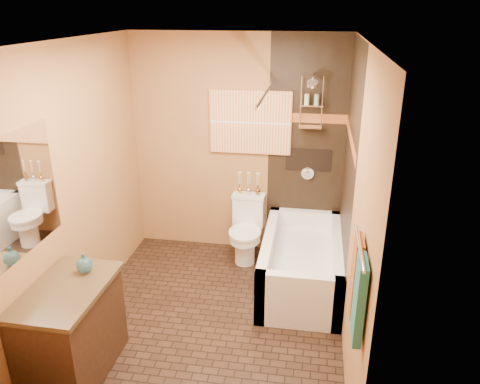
% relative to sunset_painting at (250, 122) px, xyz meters
% --- Properties ---
extents(floor, '(3.00, 3.00, 0.00)m').
position_rel_sunset_painting_xyz_m(floor, '(-0.15, -1.48, -1.55)').
color(floor, black).
rests_on(floor, ground).
extents(wall_left, '(0.02, 3.00, 2.50)m').
position_rel_sunset_painting_xyz_m(wall_left, '(-1.35, -1.48, -0.30)').
color(wall_left, '#A97241').
rests_on(wall_left, floor).
extents(wall_right, '(0.02, 3.00, 2.50)m').
position_rel_sunset_painting_xyz_m(wall_right, '(1.05, -1.48, -0.30)').
color(wall_right, '#A97241').
rests_on(wall_right, floor).
extents(wall_back, '(2.40, 0.02, 2.50)m').
position_rel_sunset_painting_xyz_m(wall_back, '(-0.15, 0.02, -0.30)').
color(wall_back, '#A97241').
rests_on(wall_back, floor).
extents(wall_front, '(2.40, 0.02, 2.50)m').
position_rel_sunset_painting_xyz_m(wall_front, '(-0.15, -2.98, -0.30)').
color(wall_front, '#A97241').
rests_on(wall_front, floor).
extents(ceiling, '(3.00, 3.00, 0.00)m').
position_rel_sunset_painting_xyz_m(ceiling, '(-0.15, -1.48, 0.95)').
color(ceiling, silver).
rests_on(ceiling, wall_back).
extents(alcove_tile_back, '(0.85, 0.01, 2.50)m').
position_rel_sunset_painting_xyz_m(alcove_tile_back, '(0.63, 0.01, -0.30)').
color(alcove_tile_back, black).
rests_on(alcove_tile_back, wall_back).
extents(alcove_tile_right, '(0.01, 1.50, 2.50)m').
position_rel_sunset_painting_xyz_m(alcove_tile_right, '(1.04, -0.73, -0.30)').
color(alcove_tile_right, black).
rests_on(alcove_tile_right, wall_right).
extents(mosaic_band_back, '(0.85, 0.01, 0.10)m').
position_rel_sunset_painting_xyz_m(mosaic_band_back, '(0.63, 0.00, 0.07)').
color(mosaic_band_back, '#9B421C').
rests_on(mosaic_band_back, alcove_tile_back).
extents(mosaic_band_right, '(0.01, 1.50, 0.10)m').
position_rel_sunset_painting_xyz_m(mosaic_band_right, '(1.03, -0.73, 0.07)').
color(mosaic_band_right, '#9B421C').
rests_on(mosaic_band_right, alcove_tile_right).
extents(alcove_niche, '(0.50, 0.01, 0.25)m').
position_rel_sunset_painting_xyz_m(alcove_niche, '(0.65, 0.01, -0.40)').
color(alcove_niche, black).
rests_on(alcove_niche, alcove_tile_back).
extents(shower_fixtures, '(0.24, 0.33, 1.16)m').
position_rel_sunset_painting_xyz_m(shower_fixtures, '(0.65, -0.10, 0.12)').
color(shower_fixtures, silver).
rests_on(shower_fixtures, floor).
extents(curtain_rod, '(0.03, 1.55, 0.03)m').
position_rel_sunset_painting_xyz_m(curtain_rod, '(0.25, -0.73, 0.47)').
color(curtain_rod, silver).
rests_on(curtain_rod, wall_back).
extents(towel_bar, '(0.02, 0.55, 0.02)m').
position_rel_sunset_painting_xyz_m(towel_bar, '(1.00, -2.53, -0.10)').
color(towel_bar, silver).
rests_on(towel_bar, wall_right).
extents(towel_teal, '(0.05, 0.22, 0.52)m').
position_rel_sunset_painting_xyz_m(towel_teal, '(1.01, -2.66, -0.37)').
color(towel_teal, '#1D6362').
rests_on(towel_teal, towel_bar).
extents(towel_rust, '(0.05, 0.22, 0.52)m').
position_rel_sunset_painting_xyz_m(towel_rust, '(1.01, -2.40, -0.37)').
color(towel_rust, brown).
rests_on(towel_rust, towel_bar).
extents(sunset_painting, '(0.90, 0.04, 0.70)m').
position_rel_sunset_painting_xyz_m(sunset_painting, '(0.00, 0.00, 0.00)').
color(sunset_painting, orange).
rests_on(sunset_painting, wall_back).
extents(vanity_mirror, '(0.01, 1.00, 0.90)m').
position_rel_sunset_painting_xyz_m(vanity_mirror, '(-1.34, -2.27, -0.05)').
color(vanity_mirror, white).
rests_on(vanity_mirror, wall_left).
extents(bathtub, '(0.80, 1.50, 0.55)m').
position_rel_sunset_painting_xyz_m(bathtub, '(0.65, -0.73, -1.33)').
color(bathtub, white).
rests_on(bathtub, floor).
extents(toilet, '(0.38, 0.55, 0.73)m').
position_rel_sunset_painting_xyz_m(toilet, '(-0.00, -0.25, -1.18)').
color(toilet, white).
rests_on(toilet, floor).
extents(vanity, '(0.56, 0.90, 0.79)m').
position_rel_sunset_painting_xyz_m(vanity, '(-1.07, -2.27, -1.16)').
color(vanity, black).
rests_on(vanity, floor).
extents(teal_bottle, '(0.16, 0.16, 0.20)m').
position_rel_sunset_painting_xyz_m(teal_bottle, '(-1.02, -2.04, -0.68)').
color(teal_bottle, '#245F6D').
rests_on(teal_bottle, vanity).
extents(bud_vases, '(0.26, 0.06, 0.26)m').
position_rel_sunset_painting_xyz_m(bud_vases, '(-0.00, -0.09, -0.68)').
color(bud_vases, gold).
rests_on(bud_vases, toilet).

